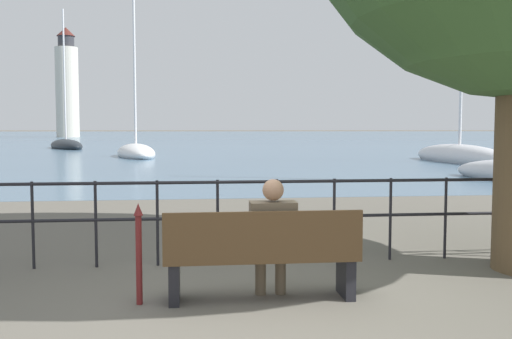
# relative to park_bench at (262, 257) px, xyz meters

# --- Properties ---
(ground_plane) EXTENTS (1000.00, 1000.00, 0.00)m
(ground_plane) POSITION_rel_park_bench_xyz_m (0.00, 0.06, -0.44)
(ground_plane) COLOR #605B51
(harbor_water) EXTENTS (600.00, 300.00, 0.01)m
(harbor_water) POSITION_rel_park_bench_xyz_m (0.00, 158.10, -0.43)
(harbor_water) COLOR slate
(harbor_water) RESTS_ON ground_plane
(park_bench) EXTENTS (1.90, 0.45, 0.90)m
(park_bench) POSITION_rel_park_bench_xyz_m (0.00, 0.00, 0.00)
(park_bench) COLOR brown
(park_bench) RESTS_ON ground_plane
(seated_person_left) EXTENTS (0.45, 0.35, 1.19)m
(seated_person_left) POSITION_rel_park_bench_xyz_m (0.11, 0.08, 0.22)
(seated_person_left) COLOR brown
(seated_person_left) RESTS_ON ground_plane
(promenade_railing) EXTENTS (13.99, 0.04, 1.05)m
(promenade_railing) POSITION_rel_park_bench_xyz_m (0.00, 1.56, 0.26)
(promenade_railing) COLOR black
(promenade_railing) RESTS_ON ground_plane
(closed_umbrella) EXTENTS (0.09, 0.09, 0.97)m
(closed_umbrella) POSITION_rel_park_bench_xyz_m (-1.18, 0.02, 0.11)
(closed_umbrella) COLOR maroon
(closed_umbrella) RESTS_ON ground_plane
(sailboat_0) EXTENTS (3.49, 6.90, 11.01)m
(sailboat_0) POSITION_rel_park_bench_xyz_m (-4.04, 28.58, -0.14)
(sailboat_0) COLOR white
(sailboat_0) RESTS_ON ground_plane
(sailboat_3) EXTENTS (4.94, 7.73, 11.75)m
(sailboat_3) POSITION_rel_park_bench_xyz_m (-11.19, 43.26, -0.14)
(sailboat_3) COLOR black
(sailboat_3) RESTS_ON ground_plane
(sailboat_4) EXTENTS (2.09, 8.70, 10.03)m
(sailboat_4) POSITION_rel_park_bench_xyz_m (12.40, 21.43, -0.13)
(sailboat_4) COLOR silver
(sailboat_4) RESTS_ON ground_plane
(harbor_lighthouse) EXTENTS (4.20, 4.20, 20.46)m
(harbor_lighthouse) POSITION_rel_park_bench_xyz_m (-24.21, 105.50, 9.08)
(harbor_lighthouse) COLOR beige
(harbor_lighthouse) RESTS_ON ground_plane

